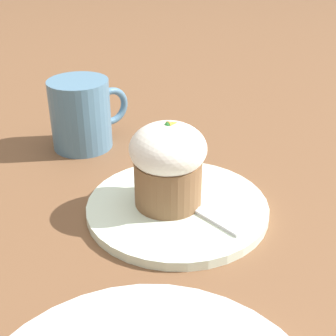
{
  "coord_description": "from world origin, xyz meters",
  "views": [
    {
      "loc": [
        -0.3,
        -0.37,
        0.32
      ],
      "look_at": [
        -0.01,
        0.01,
        0.06
      ],
      "focal_mm": 50.0,
      "sensor_mm": 36.0,
      "label": 1
    }
  ],
  "objects": [
    {
      "name": "ground_plane",
      "position": [
        0.0,
        0.0,
        0.0
      ],
      "size": [
        4.0,
        4.0,
        0.0
      ],
      "primitive_type": "plane",
      "color": "brown"
    },
    {
      "name": "dessert_plate",
      "position": [
        0.0,
        0.0,
        0.01
      ],
      "size": [
        0.22,
        0.22,
        0.01
      ],
      "color": "silver",
      "rests_on": "ground_plane"
    },
    {
      "name": "carrot_cake",
      "position": [
        -0.01,
        0.01,
        0.07
      ],
      "size": [
        0.09,
        0.09,
        0.11
      ],
      "color": "brown",
      "rests_on": "dessert_plate"
    },
    {
      "name": "spoon",
      "position": [
        0.01,
        0.0,
        0.01
      ],
      "size": [
        0.04,
        0.13,
        0.01
      ],
      "color": "silver",
      "rests_on": "dessert_plate"
    },
    {
      "name": "coffee_cup",
      "position": [
        0.01,
        0.23,
        0.05
      ],
      "size": [
        0.13,
        0.09,
        0.11
      ],
      "color": "teal",
      "rests_on": "ground_plane"
    }
  ]
}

